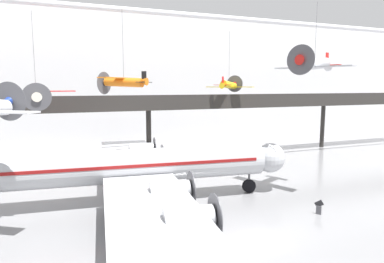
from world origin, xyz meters
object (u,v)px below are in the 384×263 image
Objects in this scene: suspended_plane_yellow_lowwing at (229,85)px; suspended_plane_red_highwing at (36,95)px; airliner_silver_main at (126,167)px; suspended_plane_silver_racer at (314,64)px; suspended_plane_orange_highwing at (124,82)px; info_sign_pedestal at (319,209)px.

suspended_plane_red_highwing is (-24.55, -4.30, -1.08)m from suspended_plane_yellow_lowwing.
suspended_plane_yellow_lowwing reaches higher than airliner_silver_main.
suspended_plane_silver_racer is (-0.15, -17.17, 1.89)m from suspended_plane_yellow_lowwing.
suspended_plane_orange_highwing is 1.00× the size of suspended_plane_yellow_lowwing.
suspended_plane_yellow_lowwing is 1.16× the size of suspended_plane_silver_racer.
suspended_plane_silver_racer is (17.17, -3.49, 9.08)m from airliner_silver_main.
suspended_plane_red_highwing is at bearing 106.17° from info_sign_pedestal.
info_sign_pedestal is (-3.20, -4.94, -11.88)m from suspended_plane_silver_racer.
suspended_plane_orange_highwing reaches higher than airliner_silver_main.
suspended_plane_red_highwing is (-8.31, 3.69, -1.39)m from suspended_plane_orange_highwing.
airliner_silver_main reaches higher than info_sign_pedestal.
suspended_plane_silver_racer reaches higher than suspended_plane_orange_highwing.
suspended_plane_silver_racer is at bearing -4.81° from airliner_silver_main.
suspended_plane_yellow_lowwing reaches higher than suspended_plane_red_highwing.
airliner_silver_main is 19.73m from suspended_plane_silver_racer.
suspended_plane_orange_highwing is (1.08, 5.69, 7.50)m from airliner_silver_main.
suspended_plane_yellow_lowwing is 0.85× the size of suspended_plane_red_highwing.
airliner_silver_main is 28.58× the size of info_sign_pedestal.
suspended_plane_silver_racer is 27.74m from suspended_plane_red_highwing.
info_sign_pedestal is at bearing 176.70° from suspended_plane_orange_highwing.
suspended_plane_red_highwing is (-7.23, 9.37, 6.10)m from airliner_silver_main.
suspended_plane_orange_highwing reaches higher than info_sign_pedestal.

